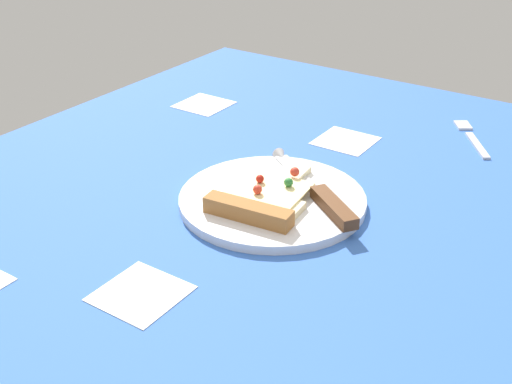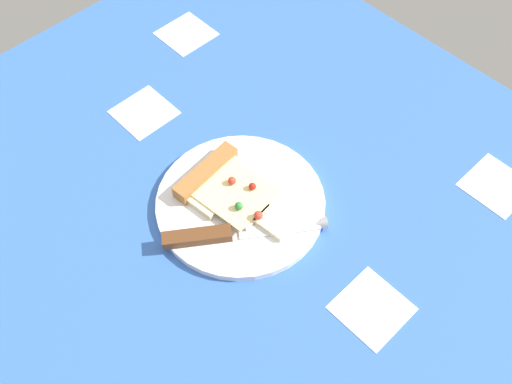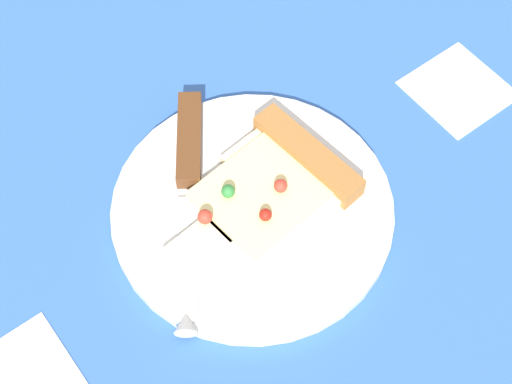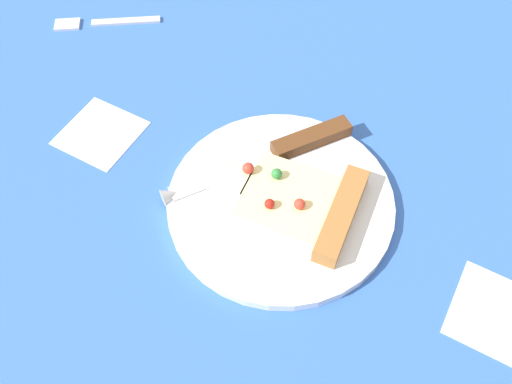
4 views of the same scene
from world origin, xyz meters
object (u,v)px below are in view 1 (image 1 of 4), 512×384
at_px(plate, 272,200).
at_px(fork, 471,136).
at_px(knife, 319,193).
at_px(pizza_slice, 264,199).

bearing_deg(plate, fork, -112.16).
xyz_separation_m(plate, fork, (-0.15, -0.38, -0.00)).
bearing_deg(knife, pizza_slice, 174.47).
bearing_deg(pizza_slice, knife, 42.88).
distance_m(pizza_slice, fork, 0.43).
height_order(pizza_slice, fork, pizza_slice).
bearing_deg(plate, pizza_slice, 96.21).
height_order(plate, fork, plate).
relative_size(plate, knife, 1.23).
bearing_deg(fork, pizza_slice, -144.71).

